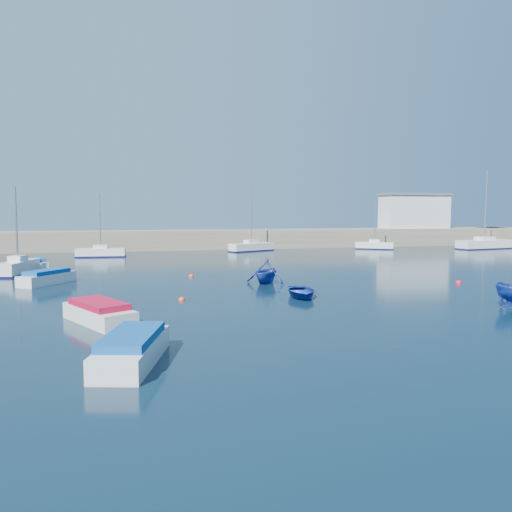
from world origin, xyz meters
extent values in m
plane|color=black|center=(0.00, 0.00, 0.00)|extent=(220.00, 220.00, 0.00)
cube|color=gray|center=(0.00, 46.00, 1.30)|extent=(96.00, 4.50, 2.60)
cube|color=silver|center=(30.00, 46.00, 5.10)|extent=(10.00, 4.00, 5.00)
cube|color=silver|center=(-20.98, 21.82, 0.55)|extent=(2.67, 5.51, 1.10)
cylinder|color=#B7BABC|center=(-20.98, 21.82, 4.16)|extent=(0.17, 0.17, 6.11)
cube|color=silver|center=(-15.36, 36.53, 0.49)|extent=(5.53, 2.03, 0.99)
cylinder|color=#B7BABC|center=(-15.36, 36.53, 4.10)|extent=(0.15, 0.15, 6.22)
cube|color=silver|center=(3.22, 40.68, 0.52)|extent=(6.43, 4.29, 1.05)
cylinder|color=#B7BABC|center=(3.22, 40.68, 4.66)|extent=(0.15, 0.15, 7.23)
cube|color=silver|center=(20.36, 39.87, 0.48)|extent=(5.06, 3.79, 0.96)
cylinder|color=#B7BABC|center=(20.36, 39.87, 3.86)|extent=(0.14, 0.14, 5.80)
cube|color=silver|center=(35.46, 36.85, 0.61)|extent=(8.55, 3.53, 1.21)
cylinder|color=#B7BABC|center=(35.46, 36.85, 5.99)|extent=(0.17, 0.17, 9.55)
cube|color=silver|center=(-13.27, 1.48, 0.38)|extent=(3.62, 4.86, 0.76)
cube|color=#A30B29|center=(-13.27, 1.48, 0.90)|extent=(3.00, 3.80, 0.28)
cube|color=silver|center=(-17.73, 15.29, 0.38)|extent=(3.69, 4.32, 0.76)
cube|color=navy|center=(-17.73, 15.29, 0.90)|extent=(3.01, 3.41, 0.28)
cube|color=silver|center=(-20.60, 25.68, 0.37)|extent=(3.39, 5.16, 0.73)
cube|color=navy|center=(-20.60, 25.68, 0.87)|extent=(2.86, 3.99, 0.27)
cube|color=silver|center=(-11.75, -5.28, 0.40)|extent=(2.77, 4.92, 0.79)
cube|color=navy|center=(-11.75, -5.28, 0.94)|extent=(2.40, 3.77, 0.30)
imported|color=navy|center=(-1.86, 5.87, 0.35)|extent=(2.82, 3.65, 0.70)
imported|color=navy|center=(-2.40, 12.11, 0.86)|extent=(4.22, 4.31, 1.73)
sphere|color=#FF420D|center=(-8.98, 6.55, 0.00)|extent=(0.39, 0.39, 0.39)
sphere|color=red|center=(11.14, 8.75, 0.00)|extent=(0.46, 0.46, 0.46)
sphere|color=#FF420D|center=(-7.27, 17.02, 0.00)|extent=(0.42, 0.42, 0.42)
camera|label=1|loc=(-11.58, -22.51, 5.21)|focal=35.00mm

